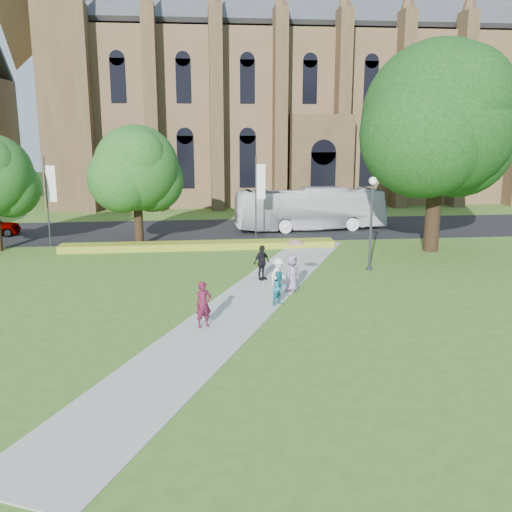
{
  "coord_description": "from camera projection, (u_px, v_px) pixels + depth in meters",
  "views": [
    {
      "loc": [
        -2.22,
        -23.86,
        7.98
      ],
      "look_at": [
        0.77,
        3.75,
        1.6
      ],
      "focal_mm": 40.0,
      "sensor_mm": 36.0,
      "label": 1
    }
  ],
  "objects": [
    {
      "name": "pedestrian_1",
      "position": [
        280.0,
        288.0,
        25.66
      ],
      "size": [
        0.96,
        0.94,
        1.56
      ],
      "primitive_type": "imported",
      "rotation": [
        0.0,
        0.0,
        0.68
      ],
      "color": "#1B6F89",
      "rests_on": "footpath"
    },
    {
      "name": "footpath",
      "position": [
        246.0,
        303.0,
        26.11
      ],
      "size": [
        15.58,
        28.54,
        0.04
      ],
      "primitive_type": "cube",
      "rotation": [
        0.0,
        0.0,
        -0.44
      ],
      "color": "#B2B2A8",
      "rests_on": "ground"
    },
    {
      "name": "tour_coach",
      "position": [
        310.0,
        209.0,
        44.21
      ],
      "size": [
        11.86,
        3.7,
        3.25
      ],
      "primitive_type": "imported",
      "rotation": [
        0.0,
        0.0,
        1.65
      ],
      "color": "silver",
      "rests_on": "road"
    },
    {
      "name": "flower_hedge",
      "position": [
        199.0,
        245.0,
        37.67
      ],
      "size": [
        18.0,
        1.4,
        0.45
      ],
      "primitive_type": "cube",
      "color": "gold",
      "rests_on": "ground"
    },
    {
      "name": "pedestrian_3",
      "position": [
        262.0,
        263.0,
        29.84
      ],
      "size": [
        1.13,
        1.02,
        1.85
      ],
      "primitive_type": "imported",
      "rotation": [
        0.0,
        0.0,
        0.66
      ],
      "color": "black",
      "rests_on": "footpath"
    },
    {
      "name": "large_tree",
      "position": [
        439.0,
        119.0,
        35.29
      ],
      "size": [
        9.6,
        9.6,
        13.2
      ],
      "color": "#332114",
      "rests_on": "ground"
    },
    {
      "name": "banner_pole_0",
      "position": [
        258.0,
        193.0,
        39.33
      ],
      "size": [
        0.7,
        0.1,
        6.0
      ],
      "color": "#38383D",
      "rests_on": "ground"
    },
    {
      "name": "banner_pole_1",
      "position": [
        48.0,
        196.0,
        37.86
      ],
      "size": [
        0.7,
        0.1,
        6.0
      ],
      "color": "#38383D",
      "rests_on": "ground"
    },
    {
      "name": "road",
      "position": [
        224.0,
        230.0,
        44.52
      ],
      "size": [
        160.0,
        10.0,
        0.02
      ],
      "primitive_type": "cube",
      "color": "black",
      "rests_on": "ground"
    },
    {
      "name": "street_tree_1",
      "position": [
        136.0,
        168.0,
        37.39
      ],
      "size": [
        5.6,
        5.6,
        8.05
      ],
      "color": "#332114",
      "rests_on": "ground"
    },
    {
      "name": "ground",
      "position": [
        248.0,
        311.0,
        25.14
      ],
      "size": [
        160.0,
        160.0,
        0.0
      ],
      "primitive_type": "plane",
      "color": "#3C661E",
      "rests_on": "ground"
    },
    {
      "name": "pedestrian_2",
      "position": [
        278.0,
        276.0,
        27.47
      ],
      "size": [
        1.24,
        1.26,
        1.73
      ],
      "primitive_type": "imported",
      "rotation": [
        0.0,
        0.0,
        0.82
      ],
      "color": "silver",
      "rests_on": "footpath"
    },
    {
      "name": "parasol",
      "position": [
        296.0,
        248.0,
        27.58
      ],
      "size": [
        0.99,
        0.99,
        0.67
      ],
      "primitive_type": "imported",
      "rotation": [
        0.0,
        0.0,
        0.38
      ],
      "color": "#E29FAC",
      "rests_on": "pedestrian_4"
    },
    {
      "name": "streetlamp",
      "position": [
        372.0,
        212.0,
        31.49
      ],
      "size": [
        0.44,
        0.44,
        5.24
      ],
      "color": "#38383D",
      "rests_on": "ground"
    },
    {
      "name": "pedestrian_0",
      "position": [
        203.0,
        305.0,
        22.79
      ],
      "size": [
        0.81,
        0.69,
        1.89
      ],
      "primitive_type": "imported",
      "rotation": [
        0.0,
        0.0,
        0.42
      ],
      "color": "#521229",
      "rests_on": "footpath"
    },
    {
      "name": "pedestrian_4",
      "position": [
        292.0,
        273.0,
        27.74
      ],
      "size": [
        1.02,
        1.04,
        1.8
      ],
      "primitive_type": "imported",
      "rotation": [
        0.0,
        0.0,
        0.82
      ],
      "color": "gray",
      "rests_on": "footpath"
    },
    {
      "name": "cathedral",
      "position": [
        305.0,
        78.0,
        61.78
      ],
      "size": [
        52.6,
        18.25,
        28.0
      ],
      "color": "brown",
      "rests_on": "ground"
    }
  ]
}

